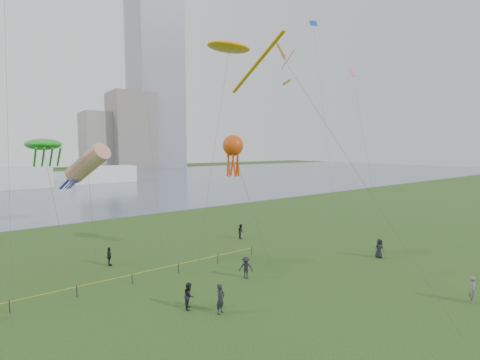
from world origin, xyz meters
TOP-DOWN VIEW (x-y plane):
  - ground_plane at (0.00, 0.00)m, footprint 400.00×400.00m
  - lake at (0.00, 100.00)m, footprint 400.00×120.00m
  - tower at (62.00, 168.00)m, footprint 24.00×24.00m
  - building_mid at (46.00, 162.00)m, footprint 20.00×20.00m
  - building_low at (32.00, 168.00)m, footprint 16.00×18.00m
  - pavilion_left at (-12.00, 95.00)m, footprint 22.00×8.00m
  - pavilion_right at (14.00, 98.00)m, footprint 18.00×7.00m
  - fence at (-13.81, 13.79)m, footprint 24.07×0.07m
  - kite_flyer at (9.74, -3.53)m, footprint 0.80×0.70m
  - spectator_a at (-6.16, 7.41)m, footprint 1.01×1.07m
  - spectator_b at (0.11, 9.35)m, footprint 1.30×1.25m
  - spectator_c at (-7.84, 19.16)m, footprint 0.61×1.06m
  - spectator_d at (13.66, 5.77)m, footprint 1.07×0.91m
  - spectator_f at (-4.89, 5.60)m, footprint 0.83×0.71m
  - spectator_g at (7.34, 19.55)m, footprint 0.95×1.03m
  - kite_stingray at (3.39, 16.13)m, footprint 8.30×9.95m
  - kite_windsock at (-9.18, 19.90)m, footprint 4.15×6.30m
  - kite_creature at (-12.49, 20.00)m, footprint 2.66×10.29m
  - kite_octopus at (2.22, 14.02)m, footprint 2.28×4.91m
  - kite_delta at (5.40, 10.31)m, footprint 1.88×16.90m

SIDE VIEW (x-z plane):
  - ground_plane at x=0.00m, z-range 0.00..0.00m
  - lake at x=0.00m, z-range -0.02..0.06m
  - fence at x=-13.81m, z-range 0.03..1.08m
  - spectator_c at x=-7.84m, z-range 0.00..1.70m
  - spectator_g at x=7.34m, z-range 0.00..1.71m
  - spectator_a at x=-6.16m, z-range 0.00..1.74m
  - spectator_b at x=0.11m, z-range 0.00..1.78m
  - kite_flyer at x=9.74m, z-range 0.00..1.84m
  - spectator_d at x=13.66m, z-range 0.00..1.86m
  - spectator_f at x=-4.89m, z-range 0.00..1.92m
  - pavilion_right at x=14.00m, z-range 0.00..5.00m
  - pavilion_left at x=-12.00m, z-range 0.00..6.00m
  - kite_windsock at x=-9.18m, z-range 3.69..14.75m
  - kite_octopus at x=2.22m, z-range 4.81..16.59m
  - kite_creature at x=-12.49m, z-range 5.17..16.51m
  - building_low at x=32.00m, z-range 0.00..28.00m
  - kite_delta at x=5.40m, z-range 8.28..28.28m
  - building_mid at x=46.00m, z-range 0.00..38.00m
  - kite_stingray at x=3.39m, z-range 9.90..30.63m
  - tower at x=62.00m, z-range 0.00..120.00m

